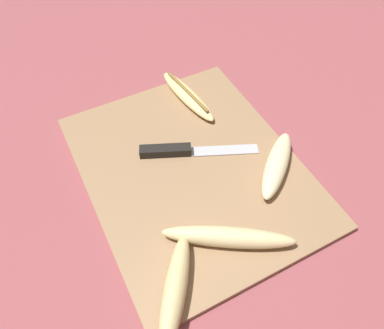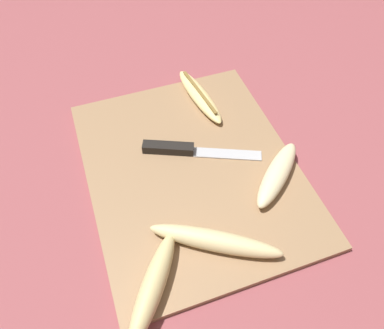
{
  "view_description": "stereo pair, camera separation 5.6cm",
  "coord_description": "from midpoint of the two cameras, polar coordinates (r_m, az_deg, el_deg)",
  "views": [
    {
      "loc": [
        0.36,
        -0.18,
        0.55
      ],
      "look_at": [
        0.0,
        0.0,
        0.02
      ],
      "focal_mm": 35.0,
      "sensor_mm": 36.0,
      "label": 1
    },
    {
      "loc": [
        0.38,
        -0.13,
        0.55
      ],
      "look_at": [
        0.0,
        0.0,
        0.02
      ],
      "focal_mm": 35.0,
      "sensor_mm": 36.0,
      "label": 2
    }
  ],
  "objects": [
    {
      "name": "knife",
      "position": [
        0.69,
        0.45,
        2.21
      ],
      "size": [
        0.11,
        0.21,
        0.02
      ],
      "rotation": [
        0.0,
        0.0,
        -0.41
      ],
      "color": "black",
      "rests_on": "cutting_board"
    },
    {
      "name": "cutting_board",
      "position": [
        0.67,
        2.36,
        -0.95
      ],
      "size": [
        0.46,
        0.37,
        0.01
      ],
      "color": "#997551",
      "rests_on": "ground_plane"
    },
    {
      "name": "banana_cream_curved",
      "position": [
        0.67,
        15.21,
        -1.54
      ],
      "size": [
        0.13,
        0.14,
        0.03
      ],
      "rotation": [
        0.0,
        0.0,
        3.86
      ],
      "color": "beige",
      "rests_on": "cutting_board"
    },
    {
      "name": "banana_spotted_left",
      "position": [
        0.55,
        -2.95,
        -18.19
      ],
      "size": [
        0.16,
        0.13,
        0.04
      ],
      "rotation": [
        0.0,
        0.0,
        4.09
      ],
      "color": "#DBC684",
      "rests_on": "cutting_board"
    },
    {
      "name": "ground_plane",
      "position": [
        0.68,
        2.34,
        -1.25
      ],
      "size": [
        4.0,
        4.0,
        0.0
      ],
      "primitive_type": "plane",
      "color": "#93474C"
    },
    {
      "name": "banana_ripe_center",
      "position": [
        0.58,
        6.37,
        -11.66
      ],
      "size": [
        0.14,
        0.19,
        0.03
      ],
      "rotation": [
        0.0,
        0.0,
        2.59
      ],
      "color": "beige",
      "rests_on": "cutting_board"
    },
    {
      "name": "banana_golden_short",
      "position": [
        0.78,
        3.22,
        10.31
      ],
      "size": [
        0.18,
        0.06,
        0.02
      ],
      "rotation": [
        0.0,
        0.0,
        4.84
      ],
      "color": "#EDD689",
      "rests_on": "cutting_board"
    }
  ]
}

